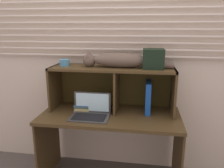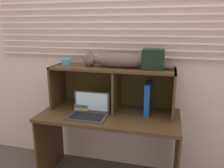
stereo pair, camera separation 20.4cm
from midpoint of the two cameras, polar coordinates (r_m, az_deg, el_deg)
The scene contains 9 objects.
back_panel_with_blinds at distance 2.32m, azimuth -1.70°, elevation 7.84°, with size 4.40×0.08×2.50m.
desk at distance 2.19m, azimuth -3.19°, elevation -11.25°, with size 1.31×0.60×0.72m.
hutch_shelf_unit at distance 2.18m, azimuth -2.41°, elevation 1.01°, with size 1.18×0.35×0.43m.
cat at distance 2.10m, azimuth -1.26°, elevation 6.03°, with size 0.85×0.16×0.15m.
laptop at distance 2.09m, azimuth -8.32°, elevation -7.11°, with size 0.35×0.24×0.21m.
binder_upright at distance 2.15m, azimuth 6.52°, elevation -3.33°, with size 0.05×0.23×0.30m, color #134397.
book_stack at distance 2.29m, azimuth -9.60°, elevation -5.38°, with size 0.15×0.25×0.07m.
small_basket at distance 2.26m, azimuth -14.58°, elevation 5.27°, with size 0.09×0.09×0.06m, color teal.
storage_box at distance 2.07m, azimuth 7.74°, elevation 6.40°, with size 0.19×0.18×0.18m, color black.
Camera 1 is at (0.32, -1.74, 1.52)m, focal length 35.84 mm.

